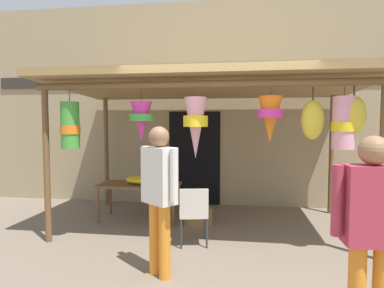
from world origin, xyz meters
name	(u,v)px	position (x,y,z in m)	size (l,w,h in m)	color
ground_plane	(217,246)	(0.00, 0.00, 0.00)	(30.00, 30.00, 0.00)	#756656
shop_facade	(224,105)	(0.00, 2.43, 2.15)	(11.42, 0.29, 4.31)	#9E8966
market_stall_canopy	(212,94)	(-0.13, 0.70, 2.22)	(5.06, 2.64, 2.51)	brown
display_table	(140,187)	(-1.46, 1.04, 0.59)	(1.44, 0.65, 0.66)	brown
flower_heap_on_table	(143,180)	(-1.41, 1.05, 0.73)	(0.59, 0.41, 0.14)	yellow
folding_chair	(194,211)	(-0.33, -0.04, 0.50)	(0.47, 0.47, 0.84)	beige
wicker_basket_by_table	(198,216)	(-0.39, 0.94, 0.14)	(0.50, 0.50, 0.28)	olive
vendor_in_orange	(371,224)	(1.28, -1.89, 0.97)	(0.59, 0.23, 1.65)	orange
customer_foreground	(159,188)	(-0.60, -0.98, 1.01)	(0.49, 0.42, 1.71)	orange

